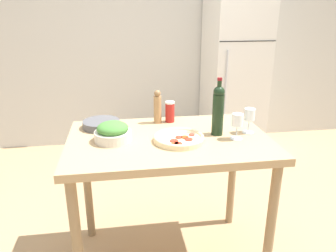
# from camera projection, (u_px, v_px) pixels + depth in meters

# --- Properties ---
(wall_back) EXTENTS (6.40, 0.08, 2.60)m
(wall_back) POSITION_uv_depth(u_px,v_px,m) (140.00, 37.00, 3.86)
(wall_back) COLOR silver
(wall_back) RESTS_ON ground_plane
(refrigerator) EXTENTS (0.61, 0.73, 1.82)m
(refrigerator) POSITION_uv_depth(u_px,v_px,m) (233.00, 74.00, 3.77)
(refrigerator) COLOR white
(refrigerator) RESTS_ON ground_plane
(prep_counter) EXTENTS (1.20, 0.78, 0.89)m
(prep_counter) POSITION_uv_depth(u_px,v_px,m) (169.00, 155.00, 2.00)
(prep_counter) COLOR tan
(prep_counter) RESTS_ON ground_plane
(wine_bottle) EXTENTS (0.07, 0.07, 0.35)m
(wine_bottle) POSITION_uv_depth(u_px,v_px,m) (218.00, 109.00, 1.96)
(wine_bottle) COLOR black
(wine_bottle) RESTS_ON prep_counter
(wine_glass_near) EXTENTS (0.07, 0.07, 0.16)m
(wine_glass_near) POSITION_uv_depth(u_px,v_px,m) (237.00, 122.00, 1.90)
(wine_glass_near) COLOR silver
(wine_glass_near) RESTS_ON prep_counter
(wine_glass_far) EXTENTS (0.07, 0.07, 0.16)m
(wine_glass_far) POSITION_uv_depth(u_px,v_px,m) (249.00, 116.00, 2.00)
(wine_glass_far) COLOR silver
(wine_glass_far) RESTS_ON prep_counter
(pepper_mill) EXTENTS (0.05, 0.05, 0.23)m
(pepper_mill) POSITION_uv_depth(u_px,v_px,m) (158.00, 107.00, 2.18)
(pepper_mill) COLOR #AD7F51
(pepper_mill) RESTS_ON prep_counter
(salad_bowl) EXTENTS (0.22, 0.22, 0.12)m
(salad_bowl) POSITION_uv_depth(u_px,v_px,m) (113.00, 132.00, 1.90)
(salad_bowl) COLOR silver
(salad_bowl) RESTS_ON prep_counter
(homemade_pizza) EXTENTS (0.29, 0.29, 0.04)m
(homemade_pizza) POSITION_uv_depth(u_px,v_px,m) (179.00, 138.00, 1.90)
(homemade_pizza) COLOR beige
(homemade_pizza) RESTS_ON prep_counter
(salt_canister) EXTENTS (0.06, 0.06, 0.14)m
(salt_canister) POSITION_uv_depth(u_px,v_px,m) (170.00, 112.00, 2.21)
(salt_canister) COLOR #B2231E
(salt_canister) RESTS_ON prep_counter
(cast_iron_skillet) EXTENTS (0.24, 0.37, 0.05)m
(cast_iron_skillet) POSITION_uv_depth(u_px,v_px,m) (101.00, 124.00, 2.12)
(cast_iron_skillet) COLOR #56565B
(cast_iron_skillet) RESTS_ON prep_counter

